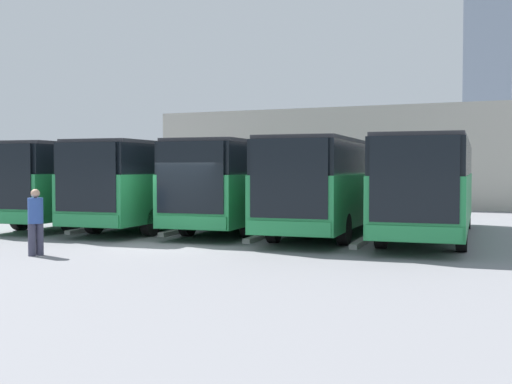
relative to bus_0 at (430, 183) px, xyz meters
name	(u,v)px	position (x,y,z in m)	size (l,w,h in m)	color
ground_plane	(171,246)	(6.80, 5.42, -1.83)	(600.00, 600.00, 0.00)	gray
bus_0	(430,183)	(0.00, 0.00, 0.00)	(3.35, 11.59, 3.27)	#238447
curb_divider_0	(368,238)	(1.70, 1.69, -1.75)	(0.24, 5.11, 0.15)	#B2B2AD
bus_1	(333,182)	(3.40, -0.12, 0.00)	(3.35, 11.59, 3.27)	#238447
curb_divider_1	(271,233)	(5.10, 1.57, -1.75)	(0.24, 5.11, 0.15)	#B2B2AD
bus_2	(252,181)	(6.80, -0.68, 0.00)	(3.35, 11.59, 3.27)	#238447
curb_divider_2	(193,228)	(8.50, 1.01, -1.75)	(0.24, 5.11, 0.15)	#B2B2AD
bus_3	(168,181)	(10.20, -0.04, 0.00)	(3.35, 11.59, 3.27)	#238447
curb_divider_3	(107,226)	(11.90, 1.65, -1.75)	(0.24, 5.11, 0.15)	#B2B2AD
bus_4	(98,180)	(13.60, -0.06, 0.00)	(3.35, 11.59, 3.27)	#238447
pedestrian	(36,220)	(8.95, 8.76, -0.87)	(0.52, 0.52, 1.77)	#38384C
station_building	(367,158)	(6.80, -19.32, 1.18)	(25.28, 12.21, 5.94)	#A8A399
office_tower	(488,66)	(11.73, -215.60, 36.02)	(15.57, 15.57, 76.91)	#7F8EA3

